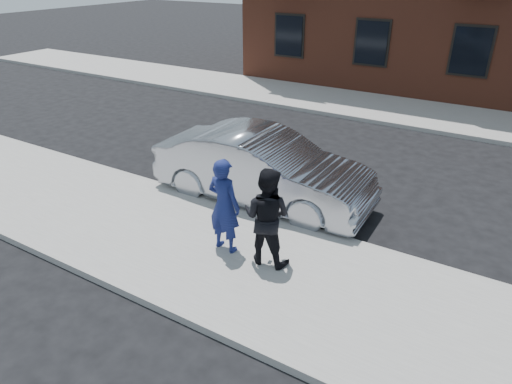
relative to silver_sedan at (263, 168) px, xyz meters
The scene contains 8 objects.
ground 3.61m from the silver_sedan, 41.04° to the right, with size 100.00×100.00×0.00m, color black.
near_sidewalk 3.76m from the silver_sedan, 43.98° to the right, with size 50.00×3.50×0.15m, color gray.
near_curb 2.86m from the silver_sedan, 15.89° to the right, with size 50.00×0.10×0.15m, color #999691.
far_sidewalk 9.36m from the silver_sedan, 73.53° to the left, with size 50.00×3.50×0.15m, color gray.
far_curb 7.66m from the silver_sedan, 69.69° to the left, with size 50.00×0.10×0.15m, color #999691.
silver_sedan is the anchor object (origin of this frame).
man_hoodie 2.40m from the silver_sedan, 77.49° to the right, with size 0.72×0.53×1.90m.
man_peacoat 2.68m from the silver_sedan, 58.20° to the right, with size 0.98×0.80×1.88m.
Camera 1 is at (2.25, -6.15, 5.19)m, focal length 32.00 mm.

